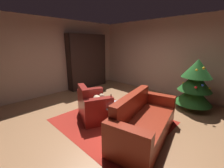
{
  "coord_description": "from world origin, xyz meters",
  "views": [
    {
      "loc": [
        2.36,
        -2.6,
        1.87
      ],
      "look_at": [
        -0.22,
        0.06,
        0.85
      ],
      "focal_mm": 23.49,
      "sensor_mm": 36.0,
      "label": 1
    }
  ],
  "objects_px": {
    "bottle_on_table": "(111,102)",
    "decorated_tree": "(195,84)",
    "armchair_red": "(93,106)",
    "coffee_table": "(119,107)",
    "bookshelf_unit": "(89,61)",
    "couch_red": "(143,123)",
    "book_stack_on_table": "(119,105)"
  },
  "relations": [
    {
      "from": "armchair_red",
      "to": "coffee_table",
      "type": "bearing_deg",
      "value": 25.0
    },
    {
      "from": "armchair_red",
      "to": "bottle_on_table",
      "type": "bearing_deg",
      "value": 12.88
    },
    {
      "from": "couch_red",
      "to": "bottle_on_table",
      "type": "xyz_separation_m",
      "value": [
        -0.83,
        -0.1,
        0.25
      ]
    },
    {
      "from": "armchair_red",
      "to": "decorated_tree",
      "type": "distance_m",
      "value": 2.94
    },
    {
      "from": "armchair_red",
      "to": "couch_red",
      "type": "xyz_separation_m",
      "value": [
        1.35,
        0.22,
        -0.01
      ]
    },
    {
      "from": "armchair_red",
      "to": "coffee_table",
      "type": "distance_m",
      "value": 0.68
    },
    {
      "from": "coffee_table",
      "to": "bottle_on_table",
      "type": "height_order",
      "value": "bottle_on_table"
    },
    {
      "from": "bookshelf_unit",
      "to": "decorated_tree",
      "type": "bearing_deg",
      "value": 9.33
    },
    {
      "from": "book_stack_on_table",
      "to": "bottle_on_table",
      "type": "distance_m",
      "value": 0.21
    },
    {
      "from": "couch_red",
      "to": "coffee_table",
      "type": "xyz_separation_m",
      "value": [
        -0.73,
        0.07,
        0.09
      ]
    },
    {
      "from": "coffee_table",
      "to": "book_stack_on_table",
      "type": "relative_size",
      "value": 3.16
    },
    {
      "from": "coffee_table",
      "to": "book_stack_on_table",
      "type": "xyz_separation_m",
      "value": [
        0.03,
        -0.02,
        0.08
      ]
    },
    {
      "from": "bookshelf_unit",
      "to": "book_stack_on_table",
      "type": "distance_m",
      "value": 3.43
    },
    {
      "from": "book_stack_on_table",
      "to": "bottle_on_table",
      "type": "relative_size",
      "value": 0.73
    },
    {
      "from": "couch_red",
      "to": "decorated_tree",
      "type": "height_order",
      "value": "decorated_tree"
    },
    {
      "from": "armchair_red",
      "to": "decorated_tree",
      "type": "height_order",
      "value": "decorated_tree"
    },
    {
      "from": "armchair_red",
      "to": "bottle_on_table",
      "type": "distance_m",
      "value": 0.58
    },
    {
      "from": "bookshelf_unit",
      "to": "armchair_red",
      "type": "bearing_deg",
      "value": -35.87
    },
    {
      "from": "book_stack_on_table",
      "to": "bottle_on_table",
      "type": "height_order",
      "value": "bottle_on_table"
    },
    {
      "from": "book_stack_on_table",
      "to": "coffee_table",
      "type": "bearing_deg",
      "value": 144.87
    },
    {
      "from": "couch_red",
      "to": "book_stack_on_table",
      "type": "height_order",
      "value": "couch_red"
    },
    {
      "from": "couch_red",
      "to": "book_stack_on_table",
      "type": "distance_m",
      "value": 0.73
    },
    {
      "from": "decorated_tree",
      "to": "coffee_table",
      "type": "bearing_deg",
      "value": -116.32
    },
    {
      "from": "armchair_red",
      "to": "couch_red",
      "type": "height_order",
      "value": "couch_red"
    },
    {
      "from": "coffee_table",
      "to": "decorated_tree",
      "type": "distance_m",
      "value": 2.37
    },
    {
      "from": "bookshelf_unit",
      "to": "bottle_on_table",
      "type": "height_order",
      "value": "bookshelf_unit"
    },
    {
      "from": "bottle_on_table",
      "to": "decorated_tree",
      "type": "relative_size",
      "value": 0.21
    },
    {
      "from": "armchair_red",
      "to": "couch_red",
      "type": "distance_m",
      "value": 1.37
    },
    {
      "from": "armchair_red",
      "to": "coffee_table",
      "type": "xyz_separation_m",
      "value": [
        0.62,
        0.29,
        0.07
      ]
    },
    {
      "from": "armchair_red",
      "to": "book_stack_on_table",
      "type": "relative_size",
      "value": 5.27
    },
    {
      "from": "coffee_table",
      "to": "bottle_on_table",
      "type": "relative_size",
      "value": 2.3
    },
    {
      "from": "armchair_red",
      "to": "coffee_table",
      "type": "relative_size",
      "value": 1.67
    }
  ]
}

